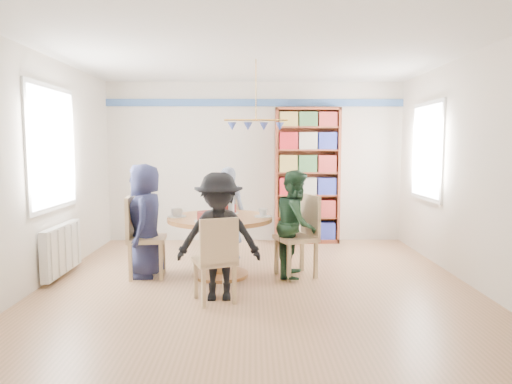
{
  "coord_description": "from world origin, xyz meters",
  "views": [
    {
      "loc": [
        -0.05,
        -5.29,
        1.62
      ],
      "look_at": [
        0.0,
        0.4,
        1.05
      ],
      "focal_mm": 32.0,
      "sensor_mm": 36.0,
      "label": 1
    }
  ],
  "objects_px": {
    "radiator": "(62,249)",
    "chair_far": "(225,222)",
    "chair_right": "(302,231)",
    "person_near": "(219,237)",
    "dining_table": "(220,232)",
    "chair_near": "(216,256)",
    "bookshelf": "(307,177)",
    "chair_left": "(140,233)",
    "person_far": "(228,213)",
    "person_right": "(296,223)",
    "person_left": "(145,220)"
  },
  "relations": [
    {
      "from": "radiator",
      "to": "chair_far",
      "type": "bearing_deg",
      "value": 28.56
    },
    {
      "from": "chair_right",
      "to": "person_near",
      "type": "bearing_deg",
      "value": -137.65
    },
    {
      "from": "dining_table",
      "to": "chair_near",
      "type": "xyz_separation_m",
      "value": [
        0.03,
        -1.01,
        -0.06
      ]
    },
    {
      "from": "bookshelf",
      "to": "chair_right",
      "type": "bearing_deg",
      "value": -98.39
    },
    {
      "from": "chair_left",
      "to": "bookshelf",
      "type": "distance_m",
      "value": 3.15
    },
    {
      "from": "person_far",
      "to": "chair_right",
      "type": "bearing_deg",
      "value": 144.36
    },
    {
      "from": "person_right",
      "to": "person_far",
      "type": "height_order",
      "value": "person_far"
    },
    {
      "from": "chair_near",
      "to": "bookshelf",
      "type": "relative_size",
      "value": 0.4
    },
    {
      "from": "person_left",
      "to": "person_right",
      "type": "bearing_deg",
      "value": 83.33
    },
    {
      "from": "chair_near",
      "to": "person_left",
      "type": "distance_m",
      "value": 1.41
    },
    {
      "from": "radiator",
      "to": "chair_near",
      "type": "distance_m",
      "value": 2.24
    },
    {
      "from": "person_left",
      "to": "person_near",
      "type": "bearing_deg",
      "value": 41.54
    },
    {
      "from": "chair_near",
      "to": "bookshelf",
      "type": "height_order",
      "value": "bookshelf"
    },
    {
      "from": "person_far",
      "to": "person_left",
      "type": "bearing_deg",
      "value": 49.66
    },
    {
      "from": "chair_far",
      "to": "bookshelf",
      "type": "distance_m",
      "value": 1.74
    },
    {
      "from": "chair_left",
      "to": "bookshelf",
      "type": "xyz_separation_m",
      "value": [
        2.31,
        2.08,
        0.55
      ]
    },
    {
      "from": "dining_table",
      "to": "chair_far",
      "type": "bearing_deg",
      "value": 90.01
    },
    {
      "from": "dining_table",
      "to": "person_right",
      "type": "height_order",
      "value": "person_right"
    },
    {
      "from": "radiator",
      "to": "chair_near",
      "type": "relative_size",
      "value": 1.1
    },
    {
      "from": "person_left",
      "to": "person_far",
      "type": "relative_size",
      "value": 1.06
    },
    {
      "from": "person_left",
      "to": "person_right",
      "type": "distance_m",
      "value": 1.88
    },
    {
      "from": "chair_left",
      "to": "person_far",
      "type": "relative_size",
      "value": 0.76
    },
    {
      "from": "person_near",
      "to": "person_right",
      "type": "bearing_deg",
      "value": 43.85
    },
    {
      "from": "radiator",
      "to": "bookshelf",
      "type": "bearing_deg",
      "value": 31.82
    },
    {
      "from": "bookshelf",
      "to": "chair_far",
      "type": "bearing_deg",
      "value": -143.7
    },
    {
      "from": "person_near",
      "to": "bookshelf",
      "type": "bearing_deg",
      "value": 66.02
    },
    {
      "from": "person_far",
      "to": "chair_far",
      "type": "bearing_deg",
      "value": -64.57
    },
    {
      "from": "chair_left",
      "to": "chair_far",
      "type": "height_order",
      "value": "chair_left"
    },
    {
      "from": "person_left",
      "to": "chair_near",
      "type": "bearing_deg",
      "value": 36.95
    },
    {
      "from": "chair_left",
      "to": "chair_near",
      "type": "bearing_deg",
      "value": -43.31
    },
    {
      "from": "dining_table",
      "to": "chair_right",
      "type": "height_order",
      "value": "chair_right"
    },
    {
      "from": "chair_far",
      "to": "person_right",
      "type": "bearing_deg",
      "value": -48.22
    },
    {
      "from": "chair_far",
      "to": "person_right",
      "type": "xyz_separation_m",
      "value": [
        0.95,
        -1.06,
        0.16
      ]
    },
    {
      "from": "chair_far",
      "to": "chair_near",
      "type": "distance_m",
      "value": 2.07
    },
    {
      "from": "person_left",
      "to": "person_near",
      "type": "relative_size",
      "value": 1.04
    },
    {
      "from": "chair_left",
      "to": "chair_right",
      "type": "height_order",
      "value": "chair_right"
    },
    {
      "from": "dining_table",
      "to": "person_far",
      "type": "height_order",
      "value": "person_far"
    },
    {
      "from": "person_right",
      "to": "person_near",
      "type": "height_order",
      "value": "person_near"
    },
    {
      "from": "chair_right",
      "to": "chair_near",
      "type": "relative_size",
      "value": 1.12
    },
    {
      "from": "radiator",
      "to": "person_near",
      "type": "distance_m",
      "value": 2.22
    },
    {
      "from": "person_left",
      "to": "person_near",
      "type": "xyz_separation_m",
      "value": [
        0.98,
        -0.88,
        -0.03
      ]
    },
    {
      "from": "dining_table",
      "to": "person_right",
      "type": "bearing_deg",
      "value": 0.11
    },
    {
      "from": "chair_near",
      "to": "person_right",
      "type": "height_order",
      "value": "person_right"
    },
    {
      "from": "person_right",
      "to": "chair_near",
      "type": "bearing_deg",
      "value": 149.69
    },
    {
      "from": "chair_left",
      "to": "chair_near",
      "type": "distance_m",
      "value": 1.4
    },
    {
      "from": "chair_far",
      "to": "person_far",
      "type": "height_order",
      "value": "person_far"
    },
    {
      "from": "person_near",
      "to": "dining_table",
      "type": "bearing_deg",
      "value": 92.75
    },
    {
      "from": "person_right",
      "to": "person_near",
      "type": "distance_m",
      "value": 1.25
    },
    {
      "from": "chair_left",
      "to": "bookshelf",
      "type": "relative_size",
      "value": 0.45
    },
    {
      "from": "person_far",
      "to": "bookshelf",
      "type": "bearing_deg",
      "value": -131.56
    }
  ]
}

